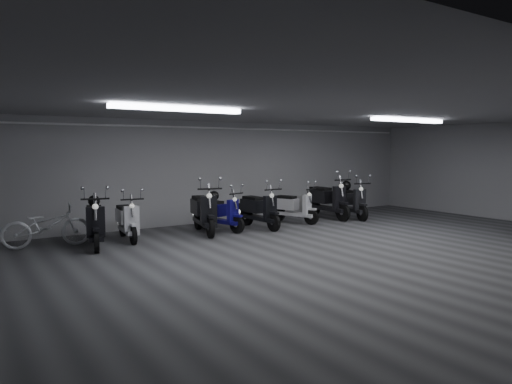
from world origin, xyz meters
TOP-DOWN VIEW (x-y plane):
  - floor at (0.00, 0.00)m, footprint 14.00×10.00m
  - ceiling at (0.00, 0.00)m, footprint 14.00×10.00m
  - back_wall at (0.00, 5.00)m, footprint 14.00×0.01m
  - fluor_strip_left at (-3.00, 1.00)m, footprint 2.40×0.18m
  - fluor_strip_right at (3.00, 1.00)m, footprint 2.40×0.18m
  - conduit at (0.00, 4.92)m, footprint 13.60×0.05m
  - scooter_0 at (-3.89, 3.32)m, footprint 0.96×1.87m
  - scooter_2 at (-3.09, 3.68)m, footprint 0.70×1.68m
  - scooter_3 at (-1.27, 3.53)m, footprint 1.04×1.99m
  - scooter_4 at (-0.76, 3.61)m, footprint 1.02×1.71m
  - scooter_5 at (0.27, 3.41)m, footprint 0.68×1.78m
  - scooter_6 at (1.57, 3.62)m, footprint 1.08×1.70m
  - scooter_8 at (2.90, 3.75)m, footprint 0.67×1.97m
  - scooter_9 at (3.49, 3.40)m, footprint 0.91×1.86m
  - bicycle at (-4.74, 3.89)m, footprint 1.78×0.81m
  - helmet_0 at (-3.84, 3.57)m, footprint 0.25×0.25m
  - helmet_1 at (-0.83, 3.83)m, footprint 0.25×0.25m
  - helmet_2 at (3.53, 3.64)m, footprint 0.28×0.28m

SIDE VIEW (x-z plane):
  - floor at x=0.00m, z-range -0.01..0.00m
  - bicycle at x=-4.74m, z-range 0.00..1.11m
  - scooter_6 at x=1.57m, z-range 0.00..1.20m
  - scooter_4 at x=-0.76m, z-range 0.00..1.20m
  - scooter_2 at x=-3.09m, z-range 0.00..1.21m
  - scooter_5 at x=0.27m, z-range 0.00..1.30m
  - scooter_9 at x=3.49m, z-range 0.00..1.33m
  - scooter_0 at x=-3.89m, z-range 0.00..1.33m
  - scooter_3 at x=-1.27m, z-range 0.00..1.41m
  - scooter_8 at x=2.90m, z-range 0.00..1.46m
  - helmet_1 at x=-0.83m, z-range 0.75..1.00m
  - helmet_0 at x=-3.84m, z-range 0.82..1.07m
  - helmet_2 at x=3.53m, z-range 0.82..1.10m
  - back_wall at x=0.00m, z-range 0.00..2.80m
  - conduit at x=0.00m, z-range 2.59..2.65m
  - fluor_strip_left at x=-3.00m, z-range 2.70..2.78m
  - fluor_strip_right at x=3.00m, z-range 2.70..2.78m
  - ceiling at x=0.00m, z-range 2.80..2.81m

